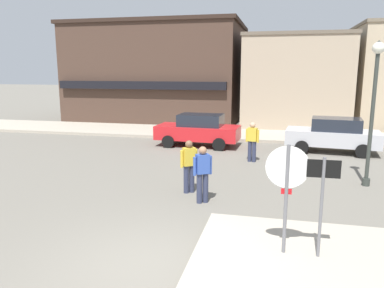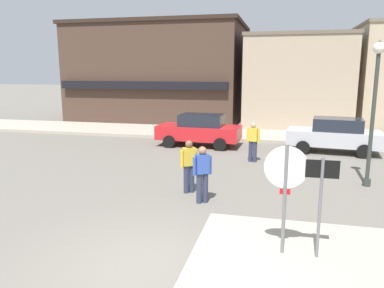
{
  "view_description": "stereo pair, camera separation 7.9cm",
  "coord_description": "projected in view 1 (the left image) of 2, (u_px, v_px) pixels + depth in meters",
  "views": [
    {
      "loc": [
        2.35,
        -6.11,
        3.66
      ],
      "look_at": [
        -0.1,
        4.5,
        1.5
      ],
      "focal_mm": 35.0,
      "sensor_mm": 36.0,
      "label": 1
    },
    {
      "loc": [
        2.43,
        -6.1,
        3.66
      ],
      "look_at": [
        -0.1,
        4.5,
        1.5
      ],
      "focal_mm": 35.0,
      "sensor_mm": 36.0,
      "label": 2
    }
  ],
  "objects": [
    {
      "name": "building_storefront_left_near",
      "position": [
        295.0,
        81.0,
        24.48
      ],
      "size": [
        6.58,
        6.27,
        5.84
      ],
      "color": "tan",
      "rests_on": "ground"
    },
    {
      "name": "one_way_sign",
      "position": [
        322.0,
        198.0,
        6.95
      ],
      "size": [
        0.6,
        0.06,
        2.1
      ],
      "color": "slate",
      "rests_on": "ground"
    },
    {
      "name": "parked_car_second",
      "position": [
        333.0,
        134.0,
        16.82
      ],
      "size": [
        4.16,
        2.21,
        1.56
      ],
      "color": "#B7B7BC",
      "rests_on": "ground"
    },
    {
      "name": "stop_sign",
      "position": [
        287.0,
        185.0,
        7.08
      ],
      "size": [
        0.82,
        0.07,
        2.3
      ],
      "color": "slate",
      "rests_on": "ground"
    },
    {
      "name": "building_corner_shop",
      "position": [
        160.0,
        73.0,
        28.08
      ],
      "size": [
        12.22,
        8.91,
        6.93
      ],
      "color": "#473328",
      "rests_on": "ground"
    },
    {
      "name": "pedestrian_crossing_far",
      "position": [
        189.0,
        165.0,
        11.21
      ],
      "size": [
        0.5,
        0.4,
        1.61
      ],
      "color": "#2D334C",
      "rests_on": "ground"
    },
    {
      "name": "pedestrian_crossing_near",
      "position": [
        252.0,
        141.0,
        15.04
      ],
      "size": [
        0.56,
        0.3,
        1.61
      ],
      "color": "#2D334C",
      "rests_on": "ground"
    },
    {
      "name": "lamp_post",
      "position": [
        374.0,
        93.0,
        11.49
      ],
      "size": [
        0.36,
        0.36,
        4.54
      ],
      "color": "#333833",
      "rests_on": "ground"
    },
    {
      "name": "ground_plane",
      "position": [
        144.0,
        267.0,
        7.07
      ],
      "size": [
        160.0,
        160.0,
        0.0
      ],
      "primitive_type": "plane",
      "color": "#6B665B"
    },
    {
      "name": "sidewalk_corner",
      "position": [
        373.0,
        285.0,
        6.34
      ],
      "size": [
        6.4,
        4.8,
        0.15
      ],
      "primitive_type": "cube",
      "color": "#A89E8C",
      "rests_on": "ground"
    },
    {
      "name": "kerb_far",
      "position": [
        235.0,
        134.0,
        21.39
      ],
      "size": [
        80.0,
        4.0,
        0.15
      ],
      "primitive_type": "cube",
      "color": "#A89E8C",
      "rests_on": "ground"
    },
    {
      "name": "pedestrian_kerb_side",
      "position": [
        203.0,
        173.0,
        10.34
      ],
      "size": [
        0.51,
        0.38,
        1.61
      ],
      "color": "#2D334C",
      "rests_on": "ground"
    },
    {
      "name": "parked_car_nearest",
      "position": [
        199.0,
        130.0,
        18.22
      ],
      "size": [
        4.08,
        2.03,
        1.56
      ],
      "color": "red",
      "rests_on": "ground"
    }
  ]
}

